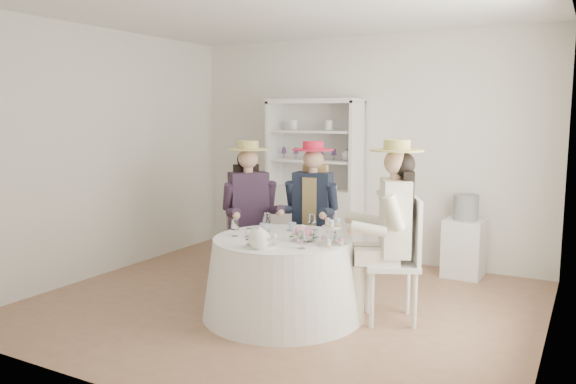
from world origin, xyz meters
The scene contains 23 objects.
ground centered at (0.00, 0.00, 0.00)m, with size 4.50×4.50×0.00m, color #865D43.
ceiling centered at (0.00, 0.00, 2.70)m, with size 4.50×4.50×0.00m, color white.
wall_back centered at (0.00, 2.00, 1.35)m, with size 4.50×4.50×0.00m, color silver.
wall_front centered at (0.00, -2.00, 1.35)m, with size 4.50×4.50×0.00m, color silver.
wall_left centered at (-2.25, 0.00, 1.35)m, with size 4.50×4.50×0.00m, color silver.
wall_right centered at (2.25, 0.00, 1.35)m, with size 4.50×4.50×0.00m, color silver.
tea_table centered at (0.15, -0.27, 0.35)m, with size 1.42×1.42×0.70m.
hutch centered at (-0.53, 1.77, 0.70)m, with size 1.25×0.68×1.96m.
side_table centered at (1.30, 1.75, 0.32)m, with size 0.41×0.41×0.63m, color silver.
hatbox centered at (1.30, 1.75, 0.77)m, with size 0.27×0.27×0.27m, color black.
guest_left centered at (-0.58, 0.32, 0.85)m, with size 0.64×0.63×1.50m.
guest_mid centered at (-0.02, 0.65, 0.85)m, with size 0.56×0.58×1.50m.
guest_right centered at (1.03, 0.06, 0.88)m, with size 0.66×0.60×1.56m.
spare_chair centered at (-0.96, 0.88, 0.55)m, with size 0.54×0.54×1.03m.
teacup_a centered at (-0.11, -0.15, 0.74)m, with size 0.10×0.10×0.08m, color white.
teacup_b centered at (0.08, 0.03, 0.74)m, with size 0.08×0.08×0.07m, color white.
teacup_c centered at (0.40, -0.15, 0.73)m, with size 0.08×0.08×0.07m, color white.
flower_bowl centered at (0.37, -0.27, 0.73)m, with size 0.22×0.22×0.05m, color white.
flower_arrangement centered at (0.37, -0.31, 0.78)m, with size 0.17×0.17×0.06m.
table_teapot centered at (0.18, -0.71, 0.78)m, with size 0.25×0.18×0.19m.
sandwich_plate centered at (0.15, -0.62, 0.71)m, with size 0.26×0.26×0.06m.
cupcake_stand centered at (0.64, -0.32, 0.78)m, with size 0.23×0.23×0.22m.
stemware_set centered at (0.15, -0.27, 0.78)m, with size 0.89×0.92×0.15m.
Camera 1 is at (2.50, -4.45, 1.77)m, focal length 35.00 mm.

